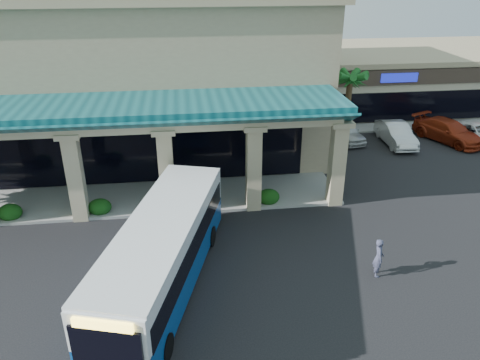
{
  "coord_description": "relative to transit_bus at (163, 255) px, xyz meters",
  "views": [
    {
      "loc": [
        -2.04,
        -16.81,
        12.23
      ],
      "look_at": [
        0.65,
        4.18,
        2.2
      ],
      "focal_mm": 35.0,
      "sensor_mm": 36.0,
      "label": 1
    }
  ],
  "objects": [
    {
      "name": "ground",
      "position": [
        3.09,
        1.0,
        -1.57
      ],
      "size": [
        110.0,
        110.0,
        0.0
      ],
      "primitive_type": "plane",
      "color": "black"
    },
    {
      "name": "main_building",
      "position": [
        -4.91,
        17.0,
        4.1
      ],
      "size": [
        30.8,
        14.8,
        11.35
      ],
      "primitive_type": null,
      "color": "tan",
      "rests_on": "ground"
    },
    {
      "name": "arcade",
      "position": [
        -4.91,
        7.8,
        1.28
      ],
      "size": [
        30.0,
        6.2,
        5.7
      ],
      "primitive_type": null,
      "color": "#0D4A53",
      "rests_on": "ground"
    },
    {
      "name": "strip_mall",
      "position": [
        21.09,
        25.0,
        0.88
      ],
      "size": [
        22.5,
        12.5,
        4.9
      ],
      "primitive_type": null,
      "color": "beige",
      "rests_on": "ground"
    },
    {
      "name": "palm_0",
      "position": [
        11.59,
        12.0,
        1.73
      ],
      "size": [
        2.4,
        2.4,
        6.6
      ],
      "primitive_type": null,
      "color": "#195E20",
      "rests_on": "ground"
    },
    {
      "name": "palm_1",
      "position": [
        12.59,
        15.0,
        1.33
      ],
      "size": [
        2.4,
        2.4,
        5.8
      ],
      "primitive_type": null,
      "color": "#195E20",
      "rests_on": "ground"
    },
    {
      "name": "broadleaf_tree",
      "position": [
        10.59,
        20.0,
        0.83
      ],
      "size": [
        2.6,
        2.6,
        4.81
      ],
      "primitive_type": null,
      "color": "#103D0D",
      "rests_on": "ground"
    },
    {
      "name": "transit_bus",
      "position": [
        0.0,
        0.0,
        0.0
      ],
      "size": [
        5.71,
        11.53,
        3.14
      ],
      "primitive_type": null,
      "rotation": [
        0.0,
        0.0,
        -0.29
      ],
      "color": "#0E499B",
      "rests_on": "ground"
    },
    {
      "name": "pedestrian",
      "position": [
        8.91,
        -0.34,
        -0.7
      ],
      "size": [
        0.54,
        0.71,
        1.75
      ],
      "primitive_type": "imported",
      "rotation": [
        0.0,
        0.0,
        1.36
      ],
      "color": "#3B3E57",
      "rests_on": "ground"
    },
    {
      "name": "car_silver",
      "position": [
        12.92,
        15.61,
        -0.88
      ],
      "size": [
        2.37,
        4.31,
        1.39
      ],
      "primitive_type": "imported",
      "rotation": [
        0.0,
        0.0,
        0.19
      ],
      "color": "silver",
      "rests_on": "ground"
    },
    {
      "name": "car_white",
      "position": [
        16.31,
        14.45,
        -0.8
      ],
      "size": [
        1.82,
        4.75,
        1.55
      ],
      "primitive_type": "imported",
      "rotation": [
        0.0,
        0.0,
        -0.04
      ],
      "color": "silver",
      "rests_on": "ground"
    },
    {
      "name": "car_red",
      "position": [
        20.38,
        14.52,
        -0.78
      ],
      "size": [
        4.22,
        5.87,
        1.58
      ],
      "primitive_type": "imported",
      "rotation": [
        0.0,
        0.0,
        0.42
      ],
      "color": "maroon",
      "rests_on": "ground"
    },
    {
      "name": "car_gray",
      "position": [
        22.5,
        14.21,
        -0.89
      ],
      "size": [
        3.43,
        5.3,
        1.36
      ],
      "primitive_type": "imported",
      "rotation": [
        0.0,
        0.0,
        0.26
      ],
      "color": "white",
      "rests_on": "ground"
    }
  ]
}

